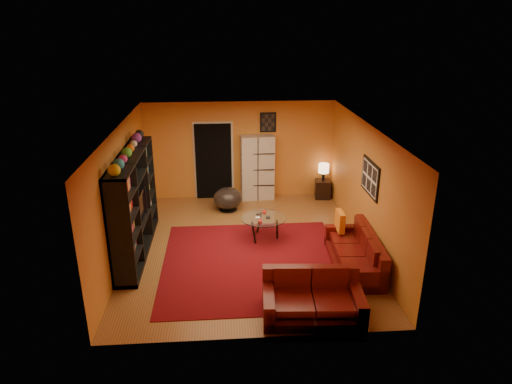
{
  "coord_description": "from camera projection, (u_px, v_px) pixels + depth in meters",
  "views": [
    {
      "loc": [
        -0.45,
        -8.72,
        4.58
      ],
      "look_at": [
        0.22,
        0.1,
        1.21
      ],
      "focal_mm": 32.0,
      "sensor_mm": 36.0,
      "label": 1
    }
  ],
  "objects": [
    {
      "name": "entertainment_unit",
      "position": [
        134.0,
        204.0,
        9.25
      ],
      "size": [
        0.45,
        3.0,
        2.1
      ],
      "primitive_type": "cube",
      "color": "black",
      "rests_on": "floor"
    },
    {
      "name": "wall_art_back",
      "position": [
        268.0,
        122.0,
        11.89
      ],
      "size": [
        0.42,
        0.03,
        0.52
      ],
      "primitive_type": "cube",
      "color": "black",
      "rests_on": "wall_back"
    },
    {
      "name": "coffee_table",
      "position": [
        263.0,
        219.0,
        9.99
      ],
      "size": [
        1.0,
        1.0,
        0.5
      ],
      "rotation": [
        0.0,
        0.0,
        -0.31
      ],
      "color": "silver",
      "rests_on": "floor"
    },
    {
      "name": "rug",
      "position": [
        253.0,
        262.0,
        9.14
      ],
      "size": [
        3.6,
        3.6,
        0.01
      ],
      "primitive_type": "cube",
      "color": "#540911",
      "rests_on": "floor"
    },
    {
      "name": "tv",
      "position": [
        136.0,
        208.0,
        9.2
      ],
      "size": [
        1.0,
        0.13,
        0.58
      ],
      "primitive_type": "imported",
      "rotation": [
        0.0,
        0.0,
        1.57
      ],
      "color": "black",
      "rests_on": "entertainment_unit"
    },
    {
      "name": "throw_pillow",
      "position": [
        340.0,
        221.0,
        9.5
      ],
      "size": [
        0.12,
        0.42,
        0.42
      ],
      "primitive_type": "cube",
      "color": "orange",
      "rests_on": "sofa"
    },
    {
      "name": "doorway",
      "position": [
        214.0,
        162.0,
        12.13
      ],
      "size": [
        0.95,
        0.1,
        2.04
      ],
      "primitive_type": "cube",
      "color": "black",
      "rests_on": "floor"
    },
    {
      "name": "wall_left",
      "position": [
        122.0,
        193.0,
        9.15
      ],
      "size": [
        0.0,
        6.0,
        6.0
      ],
      "primitive_type": "plane",
      "rotation": [
        1.57,
        0.0,
        1.57
      ],
      "color": "orange",
      "rests_on": "floor"
    },
    {
      "name": "loveseat",
      "position": [
        312.0,
        297.0,
        7.51
      ],
      "size": [
        1.68,
        1.08,
        0.85
      ],
      "rotation": [
        0.0,
        0.0,
        1.5
      ],
      "color": "#4F0B0A",
      "rests_on": "rug"
    },
    {
      "name": "storage_cabinet",
      "position": [
        257.0,
        168.0,
        12.12
      ],
      "size": [
        0.9,
        0.45,
        1.74
      ],
      "primitive_type": "cube",
      "rotation": [
        0.0,
        0.0,
        0.07
      ],
      "color": "beige",
      "rests_on": "floor"
    },
    {
      "name": "sofa",
      "position": [
        358.0,
        253.0,
        8.9
      ],
      "size": [
        0.93,
        2.04,
        0.85
      ],
      "rotation": [
        0.0,
        0.0,
        -0.06
      ],
      "color": "#4F0B0A",
      "rests_on": "rug"
    },
    {
      "name": "wall_front",
      "position": [
        257.0,
        263.0,
        6.53
      ],
      "size": [
        6.0,
        0.0,
        6.0
      ],
      "primitive_type": "plane",
      "rotation": [
        -1.57,
        0.0,
        0.0
      ],
      "color": "orange",
      "rests_on": "floor"
    },
    {
      "name": "table_lamp",
      "position": [
        324.0,
        169.0,
        12.17
      ],
      "size": [
        0.28,
        0.28,
        0.46
      ],
      "color": "black",
      "rests_on": "side_table"
    },
    {
      "name": "wall_art_right",
      "position": [
        370.0,
        178.0,
        9.11
      ],
      "size": [
        0.03,
        1.0,
        0.7
      ],
      "primitive_type": "cube",
      "color": "black",
      "rests_on": "wall_right"
    },
    {
      "name": "ceiling",
      "position": [
        245.0,
        127.0,
        8.86
      ],
      "size": [
        6.0,
        6.0,
        0.0
      ],
      "primitive_type": "plane",
      "rotation": [
        3.14,
        0.0,
        0.0
      ],
      "color": "white",
      "rests_on": "wall_back"
    },
    {
      "name": "wall_right",
      "position": [
        365.0,
        187.0,
        9.5
      ],
      "size": [
        0.0,
        6.0,
        6.0
      ],
      "primitive_type": "plane",
      "rotation": [
        1.57,
        0.0,
        -1.57
      ],
      "color": "orange",
      "rests_on": "floor"
    },
    {
      "name": "wall_back",
      "position": [
        240.0,
        150.0,
        12.12
      ],
      "size": [
        6.0,
        0.0,
        6.0
      ],
      "primitive_type": "plane",
      "rotation": [
        1.57,
        0.0,
        0.0
      ],
      "color": "orange",
      "rests_on": "floor"
    },
    {
      "name": "bowl_chair",
      "position": [
        228.0,
        198.0,
        11.55
      ],
      "size": [
        0.73,
        0.73,
        0.59
      ],
      "color": "black",
      "rests_on": "floor"
    },
    {
      "name": "floor",
      "position": [
        246.0,
        247.0,
        9.79
      ],
      "size": [
        6.0,
        6.0,
        0.0
      ],
      "primitive_type": "plane",
      "color": "brown",
      "rests_on": "ground"
    },
    {
      "name": "side_table",
      "position": [
        323.0,
        189.0,
        12.38
      ],
      "size": [
        0.45,
        0.45,
        0.5
      ],
      "primitive_type": "cube",
      "rotation": [
        0.0,
        0.0,
        -0.13
      ],
      "color": "black",
      "rests_on": "floor"
    }
  ]
}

